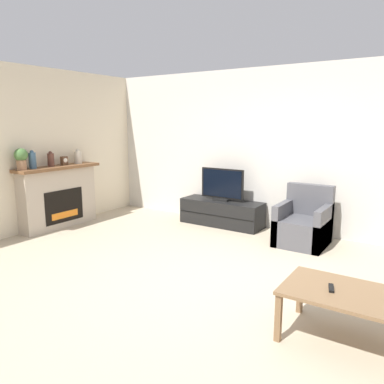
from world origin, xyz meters
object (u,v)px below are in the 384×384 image
object	(u,v)px
mantel_clock	(64,161)
tv	(222,186)
potted_plant	(21,158)
fireplace	(58,196)
coffee_table	(350,298)
mantel_vase_left	(32,160)
remote	(331,288)
armchair	(303,225)
mantel_vase_centre_left	(51,159)
tv_stand	(222,213)
mantel_vase_right	(78,157)

from	to	relation	value
mantel_clock	tv	xyz separation A→B (m)	(2.30, 1.50, -0.44)
potted_plant	tv	distance (m)	3.29
fireplace	coffee_table	distance (m)	5.04
mantel_clock	coffee_table	distance (m)	5.11
mantel_vase_left	remote	bearing A→B (deg)	-6.26
armchair	fireplace	bearing A→B (deg)	-160.08
fireplace	coffee_table	xyz separation A→B (m)	(4.95, -0.96, -0.15)
tv	mantel_vase_centre_left	bearing A→B (deg)	-142.62
mantel_vase_centre_left	remote	distance (m)	4.92
potted_plant	coffee_table	world-z (taller)	potted_plant
potted_plant	armchair	bearing A→B (deg)	28.00
tv_stand	tv	distance (m)	0.49
tv	mantel_clock	bearing A→B (deg)	-147.01
mantel_vase_right	remote	world-z (taller)	mantel_vase_right
tv	coffee_table	size ratio (longest dim) A/B	0.77
fireplace	mantel_vase_centre_left	bearing A→B (deg)	-81.65
mantel_vase_centre_left	mantel_vase_right	size ratio (longest dim) A/B	0.98
mantel_vase_right	tv_stand	world-z (taller)	mantel_vase_right
coffee_table	potted_plant	bearing A→B (deg)	176.38
mantel_vase_centre_left	potted_plant	world-z (taller)	potted_plant
tv	remote	world-z (taller)	tv
fireplace	armchair	bearing A→B (deg)	19.92
mantel_clock	armchair	distance (m)	4.12
mantel_vase_centre_left	tv_stand	xyz separation A→B (m)	(2.30, 1.76, -0.97)
mantel_vase_centre_left	coffee_table	xyz separation A→B (m)	(4.93, -0.84, -0.79)
remote	mantel_vase_left	bearing A→B (deg)	158.55
mantel_vase_right	potted_plant	size ratio (longest dim) A/B	0.78
tv_stand	coffee_table	size ratio (longest dim) A/B	1.38
fireplace	tv_stand	size ratio (longest dim) A/B	1.03
potted_plant	mantel_vase_centre_left	bearing A→B (deg)	90.00
potted_plant	mantel_clock	bearing A→B (deg)	89.94
tv_stand	tv	world-z (taller)	tv
mantel_clock	armchair	bearing A→B (deg)	17.98
fireplace	mantel_vase_centre_left	size ratio (longest dim) A/B	5.85
mantel_vase_centre_left	armchair	bearing A→B (deg)	21.48
potted_plant	coffee_table	xyz separation A→B (m)	(4.93, -0.31, -0.87)
mantel_vase_centre_left	tv_stand	world-z (taller)	mantel_vase_centre_left
mantel_vase_left	remote	distance (m)	4.87
mantel_vase_left	mantel_clock	distance (m)	0.61
armchair	remote	distance (m)	2.56
potted_plant	tv	size ratio (longest dim) A/B	0.41
coffee_table	fireplace	bearing A→B (deg)	169.07
mantel_vase_left	mantel_vase_centre_left	xyz separation A→B (m)	(0.00, 0.34, -0.02)
fireplace	potted_plant	size ratio (longest dim) A/B	4.48
fireplace	tv	distance (m)	2.85
remote	mantel_clock	bearing A→B (deg)	151.51
mantel_vase_right	mantel_clock	xyz separation A→B (m)	(0.00, -0.30, -0.04)
tv	remote	bearing A→B (deg)	-46.64
mantel_vase_centre_left	coffee_table	bearing A→B (deg)	-9.69
armchair	coffee_table	size ratio (longest dim) A/B	0.82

